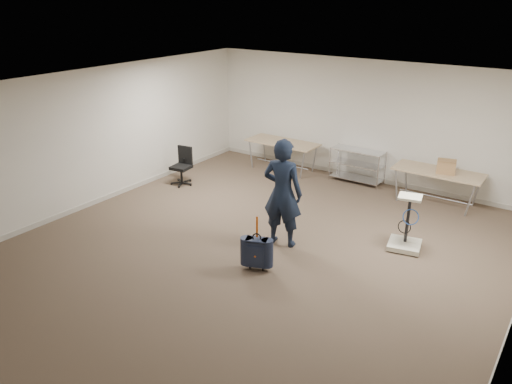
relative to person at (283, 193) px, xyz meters
The scene contains 10 objects.
ground 1.14m from the person, 108.41° to the right, with size 9.00×9.00×0.00m, color #4C3F2E.
room_shell 1.24m from the person, 103.44° to the left, with size 8.00×9.00×9.00m.
folding_table_left 3.98m from the person, 121.81° to the left, with size 1.80×0.75×0.73m.
folding_table_right 3.79m from the person, 63.14° to the left, with size 1.80×0.75×0.73m.
wire_shelf 3.67m from the person, 93.04° to the left, with size 1.22×0.47×0.80m.
person is the anchor object (origin of this frame).
suitcase 1.21m from the person, 81.29° to the right, with size 0.39×0.31×0.94m.
office_chair 3.75m from the person, 160.80° to the left, with size 0.53×0.53×0.87m.
equipment_cart 2.26m from the person, 29.64° to the left, with size 0.64×0.64×0.99m.
cardboard_box 3.82m from the person, 60.91° to the left, with size 0.36×0.27×0.27m, color #9F6D4A.
Camera 1 is at (4.33, -6.20, 4.19)m, focal length 35.00 mm.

